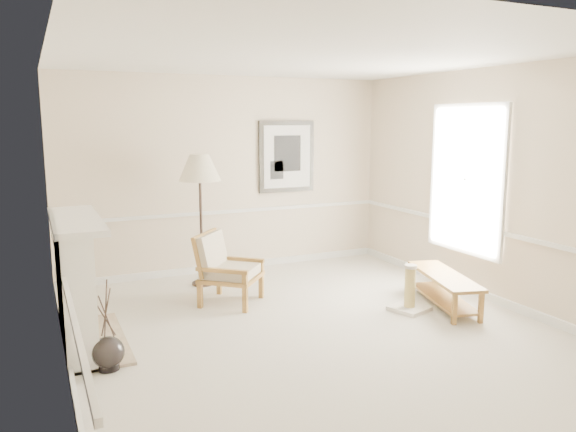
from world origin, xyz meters
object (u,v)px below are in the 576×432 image
(floor_vase, at_px, (108,353))
(bench, at_px, (444,285))
(armchair, at_px, (224,265))
(floor_lamp, at_px, (200,171))
(scratching_post, at_px, (410,296))

(floor_vase, xyz_separation_m, bench, (3.98, 0.15, 0.11))
(floor_vase, bearing_deg, armchair, 41.97)
(armchair, distance_m, bench, 2.73)
(armchair, bearing_deg, floor_lamp, 43.00)
(bench, xyz_separation_m, scratching_post, (-0.49, 0.02, -0.09))
(scratching_post, bearing_deg, floor_vase, -177.10)
(bench, bearing_deg, floor_vase, -177.81)
(bench, height_order, scratching_post, scratching_post)
(armchair, height_order, floor_lamp, floor_lamp)
(floor_vase, distance_m, armchair, 2.14)
(armchair, bearing_deg, scratching_post, -81.77)
(floor_vase, relative_size, bench, 0.59)
(floor_vase, distance_m, scratching_post, 3.49)
(floor_vase, relative_size, armchair, 0.89)
(armchair, xyz_separation_m, scratching_post, (1.92, -1.24, -0.30))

